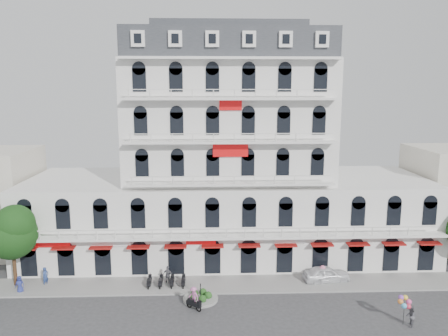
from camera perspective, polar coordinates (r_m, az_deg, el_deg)
ground at (r=36.34m, az=1.82°, el=-21.06°), size 120.00×120.00×0.00m
sidewalk at (r=44.24m, az=1.00°, el=-14.95°), size 53.00×4.00×0.16m
main_building at (r=49.87m, az=0.48°, el=-0.13°), size 45.00×15.00×25.80m
traffic_island at (r=41.42m, az=-3.09°, el=-16.53°), size 3.20×3.20×1.60m
parked_scooter_row at (r=44.23m, az=-7.52°, el=-15.16°), size 4.40×1.80×1.10m
tree_west_inner at (r=46.52m, az=-25.97°, el=-7.34°), size 4.76×4.76×8.25m
parked_car at (r=45.86m, az=13.21°, el=-13.32°), size 4.82×2.37×1.58m
rider_center at (r=39.50m, az=-3.98°, el=-16.55°), size 1.37×1.24×2.12m
pedestrian_left at (r=46.53m, az=-25.13°, el=-13.62°), size 0.84×0.57×1.68m
pedestrian_mid at (r=44.48m, az=-7.33°, el=-13.70°), size 1.17×0.88×1.85m
pedestrian_right at (r=45.75m, az=12.74°, el=-13.30°), size 1.25×1.09×1.68m
pedestrian_far at (r=47.05m, az=-22.28°, el=-13.00°), size 0.72×0.83×1.91m
balloon_vendor at (r=39.84m, az=22.95°, el=-16.88°), size 1.49×1.38×2.45m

